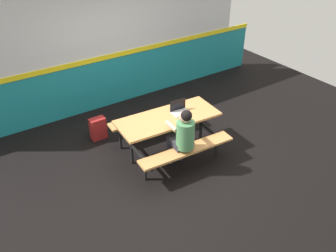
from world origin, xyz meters
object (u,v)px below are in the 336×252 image
Objects in this scene: picnic_table_main at (168,125)px; laptop_silver at (180,110)px; student_nearer at (183,135)px; backpack_dark at (98,128)px.

laptop_silver is at bearing 4.22° from picnic_table_main.
laptop_silver is (0.35, 0.57, 0.08)m from student_nearer.
student_nearer is at bearing -64.14° from backpack_dark.
picnic_table_main is 1.55× the size of student_nearer.
backpack_dark is (-0.81, 1.67, -0.49)m from student_nearer.
student_nearer is at bearing -121.16° from laptop_silver.
picnic_table_main is 0.34m from laptop_silver.
student_nearer is 1.92m from backpack_dark.
picnic_table_main is at bearing 81.76° from student_nearer.
student_nearer is at bearing -98.24° from picnic_table_main.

